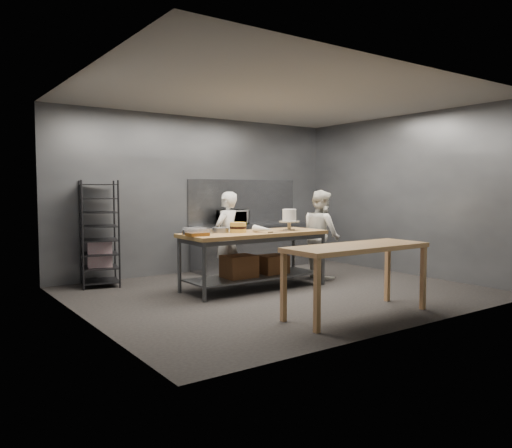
{
  "coord_description": "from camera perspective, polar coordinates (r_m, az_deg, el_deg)",
  "views": [
    {
      "loc": [
        -4.77,
        -6.09,
        1.6
      ],
      "look_at": [
        -0.19,
        0.37,
        1.05
      ],
      "focal_mm": 35.0,
      "sensor_mm": 36.0,
      "label": 1
    }
  ],
  "objects": [
    {
      "name": "layer_cake",
      "position": [
        7.9,
        -2.06,
        -0.39
      ],
      "size": [
        0.26,
        0.26,
        0.16
      ],
      "color": "gold",
      "rests_on": "work_table"
    },
    {
      "name": "microwave",
      "position": [
        9.84,
        -2.67,
        0.77
      ],
      "size": [
        0.54,
        0.37,
        0.3
      ],
      "primitive_type": "imported",
      "color": "black",
      "rests_on": "back_counter"
    },
    {
      "name": "ground",
      "position": [
        7.9,
        2.69,
        -7.72
      ],
      "size": [
        6.0,
        6.0,
        0.0
      ],
      "primitive_type": "plane",
      "color": "black",
      "rests_on": "ground"
    },
    {
      "name": "back_wall",
      "position": [
        9.83,
        -6.3,
        3.37
      ],
      "size": [
        6.0,
        0.04,
        3.0
      ],
      "primitive_type": "cube",
      "color": "#4C4F54",
      "rests_on": "ground"
    },
    {
      "name": "frosted_cake_stand",
      "position": [
        8.27,
        3.82,
        0.77
      ],
      "size": [
        0.34,
        0.34,
        0.36
      ],
      "color": "#A59A84",
      "rests_on": "work_table"
    },
    {
      "name": "near_counter",
      "position": [
        6.45,
        11.48,
        -3.12
      ],
      "size": [
        2.0,
        0.7,
        0.9
      ],
      "color": "#9E7C41",
      "rests_on": "ground"
    },
    {
      "name": "offset_spatula",
      "position": [
        7.9,
        2.2,
        -0.94
      ],
      "size": [
        0.36,
        0.02,
        0.02
      ],
      "color": "slate",
      "rests_on": "work_table"
    },
    {
      "name": "pastry_clamshells",
      "position": [
        7.45,
        -6.89,
        -0.86
      ],
      "size": [
        0.37,
        0.43,
        0.11
      ],
      "color": "brown",
      "rests_on": "work_table"
    },
    {
      "name": "speed_rack",
      "position": [
        8.64,
        -17.47,
        -1.16
      ],
      "size": [
        0.73,
        0.77,
        1.75
      ],
      "color": "black",
      "rests_on": "ground"
    },
    {
      "name": "piping_bag",
      "position": [
        7.81,
        0.85,
        -0.59
      ],
      "size": [
        0.19,
        0.4,
        0.12
      ],
      "primitive_type": "cone",
      "rotation": [
        1.57,
        0.0,
        0.19
      ],
      "color": "silver",
      "rests_on": "work_table"
    },
    {
      "name": "cake_pans",
      "position": [
        7.76,
        -5.83,
        -0.8
      ],
      "size": [
        0.82,
        0.32,
        0.07
      ],
      "color": "gray",
      "rests_on": "work_table"
    },
    {
      "name": "work_table",
      "position": [
        8.03,
        -0.24,
        -3.38
      ],
      "size": [
        2.4,
        0.9,
        0.92
      ],
      "color": "olive",
      "rests_on": "ground"
    },
    {
      "name": "splashback_panel",
      "position": [
        10.34,
        -1.39,
        2.59
      ],
      "size": [
        2.6,
        0.02,
        0.9
      ],
      "primitive_type": "cube",
      "color": "slate",
      "rests_on": "back_counter"
    },
    {
      "name": "back_counter",
      "position": [
        10.15,
        -0.43,
        -2.52
      ],
      "size": [
        2.6,
        0.6,
        0.9
      ],
      "color": "slate",
      "rests_on": "ground"
    },
    {
      "name": "chef_right",
      "position": [
        9.07,
        7.47,
        -1.16
      ],
      "size": [
        0.78,
        0.9,
        1.59
      ],
      "primitive_type": "imported",
      "rotation": [
        0.0,
        0.0,
        1.31
      ],
      "color": "silver",
      "rests_on": "ground"
    },
    {
      "name": "chef_behind",
      "position": [
        8.52,
        -3.37,
        -1.55
      ],
      "size": [
        0.67,
        0.58,
        1.56
      ],
      "primitive_type": "imported",
      "rotation": [
        0.0,
        0.0,
        3.57
      ],
      "color": "silver",
      "rests_on": "ground"
    }
  ]
}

